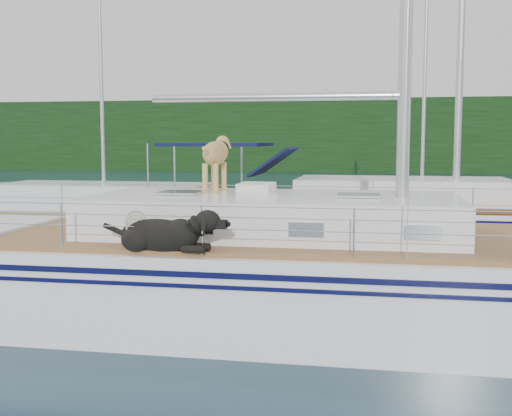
# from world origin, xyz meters

# --- Properties ---
(ground) EXTENTS (120.00, 120.00, 0.00)m
(ground) POSITION_xyz_m (0.00, 0.00, 0.00)
(ground) COLOR black
(ground) RESTS_ON ground
(tree_line) EXTENTS (90.00, 3.00, 6.00)m
(tree_line) POSITION_xyz_m (0.00, 45.00, 3.00)
(tree_line) COLOR black
(tree_line) RESTS_ON ground
(shore_bank) EXTENTS (92.00, 1.00, 1.20)m
(shore_bank) POSITION_xyz_m (0.00, 46.20, 0.60)
(shore_bank) COLOR #595147
(shore_bank) RESTS_ON ground
(main_sailboat) EXTENTS (12.00, 3.85, 14.01)m
(main_sailboat) POSITION_xyz_m (0.09, -0.00, 0.68)
(main_sailboat) COLOR white
(main_sailboat) RESTS_ON ground
(neighbor_sailboat) EXTENTS (11.00, 3.50, 13.30)m
(neighbor_sailboat) POSITION_xyz_m (1.76, 6.07, 0.63)
(neighbor_sailboat) COLOR white
(neighbor_sailboat) RESTS_ON ground
(bg_boat_west) EXTENTS (8.00, 3.00, 11.65)m
(bg_boat_west) POSITION_xyz_m (-8.00, 14.00, 0.45)
(bg_boat_west) COLOR white
(bg_boat_west) RESTS_ON ground
(bg_boat_center) EXTENTS (7.20, 3.00, 11.65)m
(bg_boat_center) POSITION_xyz_m (4.00, 16.00, 0.45)
(bg_boat_center) COLOR white
(bg_boat_center) RESTS_ON ground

